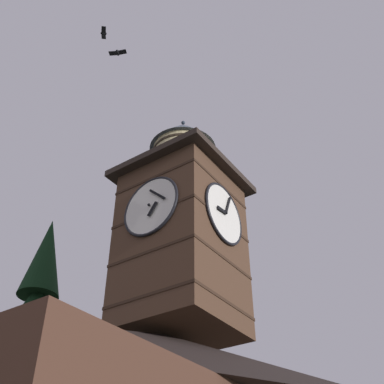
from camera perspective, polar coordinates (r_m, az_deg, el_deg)
name	(u,v)px	position (r m, az deg, el deg)	size (l,w,h in m)	color
clock_tower	(182,226)	(17.55, -1.19, -3.90)	(4.12, 4.12, 9.19)	#4C3323
flying_bird_high	(104,33)	(23.04, -10.15, 17.56)	(0.61, 0.58, 0.15)	black
flying_bird_low	(118,53)	(21.28, -8.57, 15.59)	(0.49, 0.74, 0.16)	black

